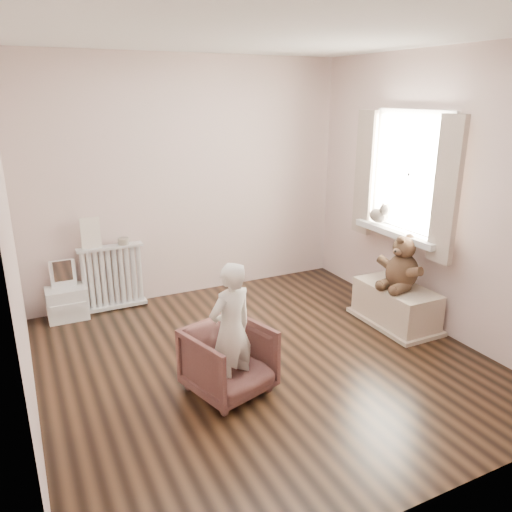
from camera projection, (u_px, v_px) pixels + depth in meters
name	position (u px, v px, depth m)	size (l,w,h in m)	color
floor	(263.00, 361.00, 4.31)	(3.60, 3.60, 0.01)	black
ceiling	(265.00, 34.00, 3.50)	(3.60, 3.60, 0.01)	white
back_wall	(189.00, 180.00, 5.44)	(3.60, 0.02, 2.60)	beige
front_wall	(436.00, 292.00, 2.37)	(3.60, 0.02, 2.60)	beige
left_wall	(11.00, 243.00, 3.15)	(0.02, 3.60, 2.60)	beige
right_wall	(435.00, 195.00, 4.66)	(0.02, 3.60, 2.60)	beige
window	(411.00, 174.00, 4.86)	(0.03, 0.90, 1.10)	white
window_sill	(398.00, 233.00, 5.00)	(0.22, 1.10, 0.06)	silver
curtain_left	(447.00, 191.00, 4.34)	(0.06, 0.26, 1.30)	#BBAA96
curtain_right	(365.00, 173.00, 5.31)	(0.06, 0.26, 1.30)	#BBAA96
radiator	(112.00, 274.00, 5.24)	(0.67, 0.13, 0.70)	silver
paper_doll	(91.00, 233.00, 5.01)	(0.19, 0.02, 0.32)	beige
tin_a	(123.00, 241.00, 5.19)	(0.11, 0.11, 0.06)	#A59E8C
toy_vanity	(66.00, 293.00, 5.04)	(0.39, 0.28, 0.61)	silver
armchair	(229.00, 361.00, 3.79)	(0.57, 0.58, 0.53)	brown
child	(231.00, 330.00, 3.66)	(0.38, 0.25, 1.05)	silver
toy_bench	(396.00, 305.00, 4.96)	(0.44, 0.84, 0.39)	beige
teddy_bear	(403.00, 261.00, 4.77)	(0.43, 0.33, 0.53)	#372518
plush_cat	(379.00, 214.00, 5.22)	(0.17, 0.27, 0.23)	#6B6159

